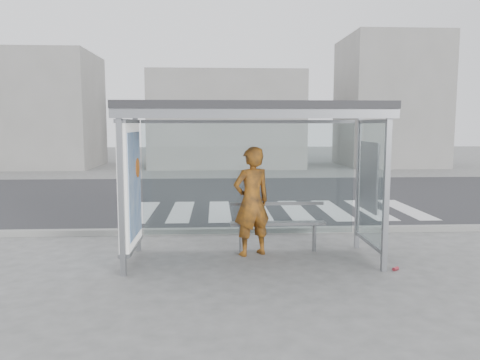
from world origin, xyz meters
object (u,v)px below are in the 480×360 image
person (252,201)px  bench (278,223)px  soda_can (396,269)px  bus_shelter (229,142)px

person → bench: person is taller
soda_can → bus_shelter: bearing=163.9°
bench → soda_can: bench is taller
person → soda_can: size_ratio=17.84×
bus_shelter → person: bearing=34.9°
soda_can → bench: bearing=144.5°
bus_shelter → soda_can: 3.31m
bus_shelter → person: bus_shelter is taller
bus_shelter → soda_can: size_ratio=40.05×
bus_shelter → bench: size_ratio=2.50×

